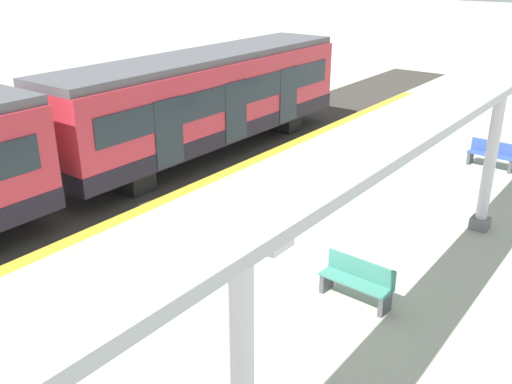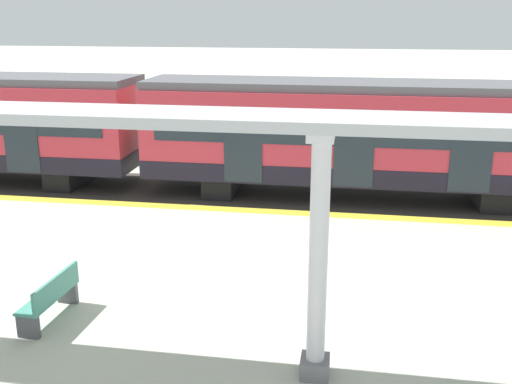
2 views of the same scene
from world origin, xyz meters
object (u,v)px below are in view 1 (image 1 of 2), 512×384
at_px(canopy_pillar_second, 242,375).
at_px(bench_near_end, 492,154).
at_px(bench_mid_platform, 357,280).
at_px(canopy_pillar_third, 491,156).
at_px(train_far_carriage, 206,102).

distance_m(canopy_pillar_second, bench_near_end, 14.82).
bearing_deg(bench_mid_platform, canopy_pillar_second, -78.72).
distance_m(canopy_pillar_third, bench_mid_platform, 5.15).
bearing_deg(train_far_carriage, canopy_pillar_third, -2.64).
height_order(train_far_carriage, bench_near_end, train_far_carriage).
bearing_deg(bench_mid_platform, train_far_carriage, 148.60).
height_order(canopy_pillar_third, bench_mid_platform, canopy_pillar_third).
relative_size(train_far_carriage, bench_mid_platform, 8.22).
height_order(train_far_carriage, bench_mid_platform, train_far_carriage).
height_order(canopy_pillar_second, bench_near_end, canopy_pillar_second).
bearing_deg(bench_near_end, canopy_pillar_third, -77.04).
bearing_deg(canopy_pillar_third, bench_mid_platform, -101.61).
bearing_deg(canopy_pillar_third, train_far_carriage, 177.36).
relative_size(bench_near_end, bench_mid_platform, 1.00).
xyz_separation_m(train_far_carriage, bench_near_end, (8.48, 4.47, -1.39)).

